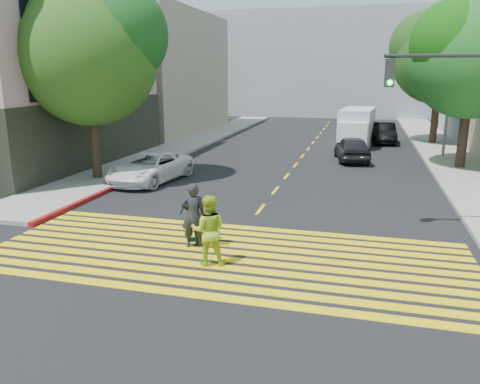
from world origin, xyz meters
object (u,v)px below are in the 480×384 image
at_px(pedestrian_extra, 194,215).
at_px(tree_right_near, 474,50).
at_px(dark_car_parked, 383,133).
at_px(traffic_signal, 477,114).
at_px(tree_left, 90,48).
at_px(pedestrian_man, 193,215).
at_px(white_van, 356,128).
at_px(tree_right_far, 443,50).
at_px(pedestrian_child, 209,223).
at_px(white_sedan, 151,167).
at_px(dark_car_near, 352,148).
at_px(pedestrian_woman, 209,230).
at_px(silver_car, 364,127).

bearing_deg(pedestrian_extra, tree_right_near, -107.23).
xyz_separation_m(dark_car_parked, traffic_signal, (1.81, -20.45, 3.03)).
bearing_deg(tree_left, traffic_signal, -14.71).
xyz_separation_m(pedestrian_man, white_van, (4.09, 21.57, 0.26)).
relative_size(tree_right_far, pedestrian_child, 6.89).
distance_m(white_sedan, dark_car_near, 11.97).
relative_size(pedestrian_child, dark_car_near, 0.33).
height_order(pedestrian_child, pedestrian_extra, pedestrian_extra).
height_order(tree_right_near, traffic_signal, tree_right_near).
relative_size(pedestrian_man, pedestrian_woman, 1.01).
relative_size(silver_car, traffic_signal, 0.86).
relative_size(dark_car_parked, traffic_signal, 0.77).
bearing_deg(tree_left, silver_car, 59.59).
bearing_deg(traffic_signal, tree_right_near, 71.64).
bearing_deg(tree_right_near, white_van, 127.70).
distance_m(silver_car, traffic_signal, 24.78).
bearing_deg(dark_car_parked, tree_left, -132.26).
relative_size(pedestrian_man, silver_car, 0.38).
distance_m(tree_right_near, traffic_signal, 11.58).
xyz_separation_m(tree_left, pedestrian_extra, (7.31, -6.84, -5.13)).
xyz_separation_m(white_sedan, dark_car_parked, (10.90, 16.09, 0.06)).
xyz_separation_m(silver_car, white_van, (-0.48, -5.95, 0.49)).
bearing_deg(tree_right_near, dark_car_parked, 111.67).
relative_size(dark_car_near, traffic_signal, 0.73).
xyz_separation_m(tree_right_near, pedestrian_woman, (-8.84, -15.45, -5.14)).
relative_size(tree_right_near, silver_car, 1.80).
relative_size(tree_left, pedestrian_child, 6.41).
xyz_separation_m(white_sedan, silver_car, (9.48, 20.02, 0.05)).
height_order(silver_car, traffic_signal, traffic_signal).
distance_m(tree_right_near, silver_car, 15.12).
bearing_deg(traffic_signal, tree_left, 156.40).
distance_m(pedestrian_child, white_van, 21.72).
bearing_deg(pedestrian_child, pedestrian_man, 44.24).
bearing_deg(traffic_signal, pedestrian_woman, -157.49).
bearing_deg(pedestrian_child, pedestrian_extra, 7.23).
relative_size(tree_left, traffic_signal, 1.54).
distance_m(white_sedan, traffic_signal, 13.79).
distance_m(pedestrian_extra, silver_car, 27.62).
bearing_deg(tree_left, pedestrian_extra, -43.12).
relative_size(tree_right_far, pedestrian_man, 5.01).
bearing_deg(tree_right_near, dark_car_near, 168.53).
height_order(tree_right_far, white_van, tree_right_far).
bearing_deg(dark_car_parked, white_van, -136.45).
height_order(pedestrian_woman, white_sedan, pedestrian_woman).
xyz_separation_m(tree_right_near, pedestrian_extra, (-9.76, -14.04, -5.20)).
bearing_deg(dark_car_near, pedestrian_child, 67.15).
relative_size(tree_right_near, traffic_signal, 1.55).
bearing_deg(pedestrian_woman, pedestrian_child, -86.02).
bearing_deg(tree_right_far, tree_left, -135.56).
bearing_deg(dark_car_near, tree_right_near, 158.93).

